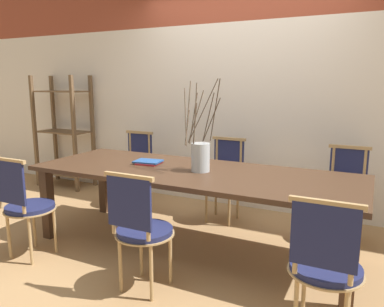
% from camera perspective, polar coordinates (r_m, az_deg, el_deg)
% --- Properties ---
extents(ground_plane, '(16.00, 16.00, 0.00)m').
position_cam_1_polar(ground_plane, '(3.52, 0.00, -14.07)').
color(ground_plane, '#A87F51').
extents(wall_rear, '(12.00, 0.06, 3.20)m').
position_cam_1_polar(wall_rear, '(4.43, 7.91, 12.25)').
color(wall_rear, silver).
rests_on(wall_rear, ground_plane).
extents(dining_table, '(2.88, 1.03, 0.72)m').
position_cam_1_polar(dining_table, '(3.30, 0.00, -3.86)').
color(dining_table, '#422B1C').
rests_on(dining_table, ground_plane).
extents(chair_near_leftend, '(0.42, 0.42, 0.89)m').
position_cam_1_polar(chair_near_leftend, '(3.45, -24.11, -6.89)').
color(chair_near_leftend, '#1E234C').
rests_on(chair_near_leftend, ground_plane).
extents(chair_near_left, '(0.42, 0.42, 0.89)m').
position_cam_1_polar(chair_near_left, '(2.69, -7.76, -10.95)').
color(chair_near_left, '#1E234C').
rests_on(chair_near_left, ground_plane).
extents(chair_near_center, '(0.42, 0.42, 0.89)m').
position_cam_1_polar(chair_near_center, '(2.29, 19.59, -15.53)').
color(chair_near_center, '#1E234C').
rests_on(chair_near_center, ground_plane).
extents(chair_far_leftend, '(0.42, 0.42, 0.89)m').
position_cam_1_polar(chair_far_leftend, '(4.60, -8.76, -1.77)').
color(chair_far_leftend, '#1E234C').
rests_on(chair_far_leftend, ground_plane).
extents(chair_far_left, '(0.42, 0.42, 0.89)m').
position_cam_1_polar(chair_far_left, '(4.05, 4.94, -3.39)').
color(chair_far_left, '#1E234C').
rests_on(chair_far_left, ground_plane).
extents(chair_far_center, '(0.42, 0.42, 0.89)m').
position_cam_1_polar(chair_far_center, '(3.80, 22.39, -5.16)').
color(chair_far_center, '#1E234C').
rests_on(chair_far_center, ground_plane).
extents(vase_centerpiece, '(0.36, 0.36, 0.79)m').
position_cam_1_polar(vase_centerpiece, '(3.21, 1.26, -0.28)').
color(vase_centerpiece, '#B2BCC1').
rests_on(vase_centerpiece, dining_table).
extents(book_stack, '(0.27, 0.22, 0.03)m').
position_cam_1_polar(book_stack, '(3.56, -6.64, -1.31)').
color(book_stack, maroon).
rests_on(book_stack, dining_table).
extents(shelving_rack, '(0.79, 0.41, 1.57)m').
position_cam_1_polar(shelving_rack, '(5.64, -18.96, 3.10)').
color(shelving_rack, brown).
rests_on(shelving_rack, ground_plane).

